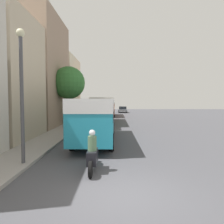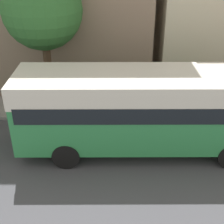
# 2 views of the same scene
# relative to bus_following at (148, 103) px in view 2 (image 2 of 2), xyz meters

# --- Properties ---
(bus_following) EXTENTS (2.55, 9.63, 3.17)m
(bus_following) POSITION_rel_bus_following_xyz_m (0.00, 0.00, 0.00)
(bus_following) COLOR #2D8447
(bus_following) RESTS_ON ground_plane
(street_tree) EXTENTS (3.45, 3.45, 6.29)m
(street_tree) POSITION_rel_bus_following_xyz_m (-3.46, -4.25, 2.64)
(street_tree) COLOR brown
(street_tree) RESTS_ON sidewalk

